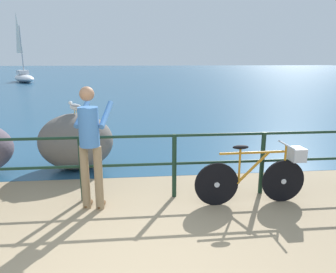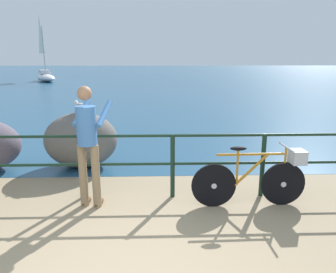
{
  "view_description": "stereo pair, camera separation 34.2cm",
  "coord_description": "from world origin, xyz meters",
  "px_view_note": "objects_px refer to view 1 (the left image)",
  "views": [
    {
      "loc": [
        0.15,
        -2.49,
        2.15
      ],
      "look_at": [
        0.65,
        2.57,
        0.89
      ],
      "focal_mm": 33.98,
      "sensor_mm": 36.0,
      "label": 1
    },
    {
      "loc": [
        0.49,
        -2.52,
        2.15
      ],
      "look_at": [
        0.65,
        2.57,
        0.89
      ],
      "focal_mm": 33.98,
      "sensor_mm": 36.0,
      "label": 2
    }
  ],
  "objects_px": {
    "bicycle": "(260,174)",
    "seagull": "(75,106)",
    "sailboat": "(23,74)",
    "breakwater_boulder_main": "(76,141)",
    "person_at_railing": "(90,143)"
  },
  "relations": [
    {
      "from": "breakwater_boulder_main",
      "to": "seagull",
      "type": "relative_size",
      "value": 4.69
    },
    {
      "from": "bicycle",
      "to": "sailboat",
      "type": "bearing_deg",
      "value": 113.16
    },
    {
      "from": "bicycle",
      "to": "sailboat",
      "type": "height_order",
      "value": "sailboat"
    },
    {
      "from": "bicycle",
      "to": "sailboat",
      "type": "relative_size",
      "value": 0.28
    },
    {
      "from": "breakwater_boulder_main",
      "to": "seagull",
      "type": "distance_m",
      "value": 0.69
    },
    {
      "from": "breakwater_boulder_main",
      "to": "seagull",
      "type": "xyz_separation_m",
      "value": [
        0.02,
        0.04,
        0.69
      ]
    },
    {
      "from": "person_at_railing",
      "to": "breakwater_boulder_main",
      "type": "xyz_separation_m",
      "value": [
        -0.55,
        1.81,
        -0.44
      ]
    },
    {
      "from": "bicycle",
      "to": "seagull",
      "type": "height_order",
      "value": "seagull"
    },
    {
      "from": "person_at_railing",
      "to": "breakwater_boulder_main",
      "type": "height_order",
      "value": "person_at_railing"
    },
    {
      "from": "breakwater_boulder_main",
      "to": "sailboat",
      "type": "bearing_deg",
      "value": 110.28
    },
    {
      "from": "bicycle",
      "to": "breakwater_boulder_main",
      "type": "height_order",
      "value": "breakwater_boulder_main"
    },
    {
      "from": "bicycle",
      "to": "breakwater_boulder_main",
      "type": "xyz_separation_m",
      "value": [
        -3.03,
        1.88,
        0.09
      ]
    },
    {
      "from": "seagull",
      "to": "sailboat",
      "type": "xyz_separation_m",
      "value": [
        -9.03,
        24.34,
        -0.53
      ]
    },
    {
      "from": "bicycle",
      "to": "sailboat",
      "type": "xyz_separation_m",
      "value": [
        -12.04,
        26.26,
        0.24
      ]
    },
    {
      "from": "person_at_railing",
      "to": "breakwater_boulder_main",
      "type": "relative_size",
      "value": 1.23
    }
  ]
}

